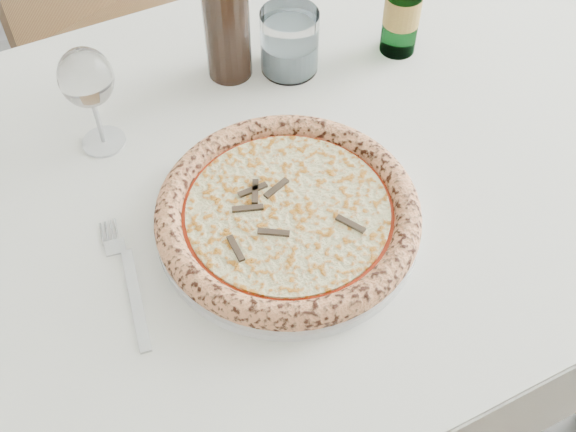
# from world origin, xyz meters

# --- Properties ---
(floor) EXTENTS (5.00, 6.00, 0.02)m
(floor) POSITION_xyz_m (0.00, 0.00, -0.01)
(floor) COLOR #616161
(floor) RESTS_ON ground
(dining_table) EXTENTS (1.46, 0.89, 0.76)m
(dining_table) POSITION_xyz_m (-0.03, -0.19, 0.67)
(dining_table) COLOR olive
(dining_table) RESTS_ON floor
(chair_far) EXTENTS (0.52, 0.52, 0.93)m
(chair_far) POSITION_xyz_m (-0.05, 0.60, 0.53)
(chair_far) COLOR olive
(chair_far) RESTS_ON floor
(plate) EXTENTS (0.34, 0.34, 0.02)m
(plate) POSITION_xyz_m (-0.03, -0.29, 0.76)
(plate) COLOR white
(plate) RESTS_ON dining_table
(pizza) EXTENTS (0.34, 0.34, 0.04)m
(pizza) POSITION_xyz_m (-0.03, -0.29, 0.78)
(pizza) COLOR #EEA755
(pizza) RESTS_ON plate
(fork) EXTENTS (0.04, 0.21, 0.00)m
(fork) POSITION_xyz_m (-0.24, -0.28, 0.76)
(fork) COLOR #A7A8AC
(fork) RESTS_ON dining_table
(wine_glass) EXTENTS (0.07, 0.07, 0.16)m
(wine_glass) POSITION_xyz_m (-0.20, -0.04, 0.87)
(wine_glass) COLOR silver
(wine_glass) RESTS_ON dining_table
(tumbler) EXTENTS (0.09, 0.09, 0.10)m
(tumbler) POSITION_xyz_m (0.11, -0.00, 0.80)
(tumbler) COLOR silver
(tumbler) RESTS_ON dining_table
(beer_bottle) EXTENTS (0.06, 0.06, 0.22)m
(beer_bottle) POSITION_xyz_m (0.29, -0.04, 0.84)
(beer_bottle) COLOR #357844
(beer_bottle) RESTS_ON dining_table
(wine_bottle) EXTENTS (0.07, 0.07, 0.28)m
(wine_bottle) POSITION_xyz_m (0.02, 0.03, 0.88)
(wine_bottle) COLOR black
(wine_bottle) RESTS_ON dining_table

